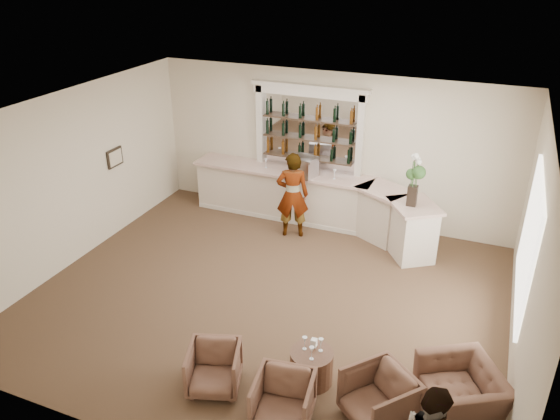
% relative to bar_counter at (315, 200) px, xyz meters
% --- Properties ---
extents(ground, '(8.00, 8.00, 0.00)m').
position_rel_bar_counter_xyz_m(ground, '(0.16, -3.00, -0.57)').
color(ground, brown).
rests_on(ground, ground).
extents(room_shell, '(8.04, 7.02, 3.32)m').
position_rel_bar_counter_xyz_m(room_shell, '(0.33, -2.29, 1.77)').
color(room_shell, beige).
rests_on(room_shell, ground).
extents(bar_counter, '(5.72, 1.80, 1.14)m').
position_rel_bar_counter_xyz_m(bar_counter, '(0.00, 0.00, 0.00)').
color(bar_counter, beige).
rests_on(bar_counter, ground).
extents(back_bar_alcove, '(2.64, 0.25, 3.00)m').
position_rel_bar_counter_xyz_m(back_bar_alcove, '(-0.34, 0.41, 1.46)').
color(back_bar_alcove, white).
rests_on(back_bar_alcove, ground).
extents(cocktail_table, '(0.61, 0.61, 0.50)m').
position_rel_bar_counter_xyz_m(cocktail_table, '(1.56, -4.65, -0.32)').
color(cocktail_table, brown).
rests_on(cocktail_table, ground).
extents(sommelier, '(0.79, 0.65, 1.86)m').
position_rel_bar_counter_xyz_m(sommelier, '(-0.28, -0.66, 0.35)').
color(sommelier, gray).
rests_on(sommelier, ground).
extents(armchair_left, '(0.91, 0.92, 0.66)m').
position_rel_bar_counter_xyz_m(armchair_left, '(0.36, -5.29, -0.24)').
color(armchair_left, brown).
rests_on(armchair_left, ground).
extents(armchair_center, '(0.84, 0.86, 0.69)m').
position_rel_bar_counter_xyz_m(armchair_center, '(1.47, -5.50, -0.23)').
color(armchair_center, brown).
rests_on(armchair_center, ground).
extents(armchair_right, '(1.13, 1.13, 0.74)m').
position_rel_bar_counter_xyz_m(armchair_right, '(2.60, -5.01, -0.20)').
color(armchair_right, brown).
rests_on(armchair_right, ground).
extents(armchair_far, '(1.35, 1.39, 0.69)m').
position_rel_bar_counter_xyz_m(armchair_far, '(3.56, -4.45, -0.23)').
color(armchair_far, brown).
rests_on(armchair_far, ground).
extents(espresso_machine, '(0.58, 0.52, 0.44)m').
position_rel_bar_counter_xyz_m(espresso_machine, '(-0.25, -0.07, 0.78)').
color(espresso_machine, silver).
rests_on(espresso_machine, bar_counter).
extents(flower_vase, '(0.28, 0.28, 1.05)m').
position_rel_bar_counter_xyz_m(flower_vase, '(2.15, -0.67, 1.16)').
color(flower_vase, black).
rests_on(flower_vase, bar_counter).
extents(wine_glass_bar_left, '(0.07, 0.07, 0.21)m').
position_rel_bar_counter_xyz_m(wine_glass_bar_left, '(-1.20, 0.07, 0.67)').
color(wine_glass_bar_left, white).
rests_on(wine_glass_bar_left, bar_counter).
extents(wine_glass_bar_right, '(0.07, 0.07, 0.21)m').
position_rel_bar_counter_xyz_m(wine_glass_bar_right, '(0.40, 0.03, 0.67)').
color(wine_glass_bar_right, white).
rests_on(wine_glass_bar_right, bar_counter).
extents(wine_glass_tbl_a, '(0.07, 0.07, 0.21)m').
position_rel_bar_counter_xyz_m(wine_glass_tbl_a, '(1.44, -4.62, 0.03)').
color(wine_glass_tbl_a, white).
rests_on(wine_glass_tbl_a, cocktail_table).
extents(wine_glass_tbl_b, '(0.07, 0.07, 0.21)m').
position_rel_bar_counter_xyz_m(wine_glass_tbl_b, '(1.66, -4.57, 0.03)').
color(wine_glass_tbl_b, white).
rests_on(wine_glass_tbl_b, cocktail_table).
extents(wine_glass_tbl_c, '(0.07, 0.07, 0.21)m').
position_rel_bar_counter_xyz_m(wine_glass_tbl_c, '(1.60, -4.78, 0.03)').
color(wine_glass_tbl_c, white).
rests_on(wine_glass_tbl_c, cocktail_table).
extents(napkin_holder, '(0.08, 0.08, 0.12)m').
position_rel_bar_counter_xyz_m(napkin_holder, '(1.54, -4.51, -0.01)').
color(napkin_holder, white).
rests_on(napkin_holder, cocktail_table).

